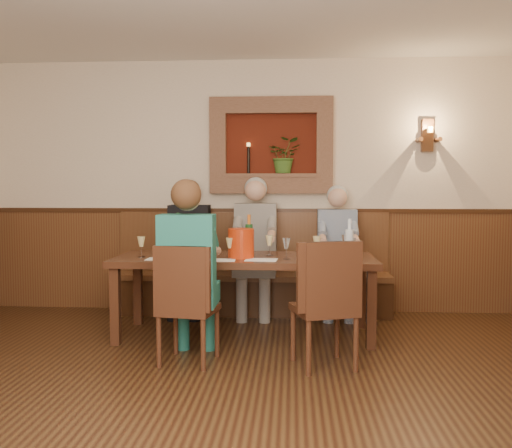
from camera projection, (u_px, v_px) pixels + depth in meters
The scene contains 33 objects.
ground_plane at pixel (220, 415), 3.51m from camera, with size 6.00×6.00×0.00m, color black.
room_shell at pixel (219, 105), 3.38m from camera, with size 6.04×6.04×2.82m.
wainscoting at pixel (220, 321), 3.47m from camera, with size 6.02×6.02×1.15m.
wall_niche at pixel (275, 149), 6.30m from camera, with size 1.36×0.30×1.06m.
wall_sconce at pixel (428, 136), 6.17m from camera, with size 0.25×0.20×0.35m.
dining_table at pixel (245, 264), 5.31m from camera, with size 2.40×0.90×0.75m.
bench at pixel (252, 284), 6.27m from camera, with size 3.00×0.45×1.11m.
chair_near_left at pixel (188, 328), 4.53m from camera, with size 0.48×0.48×0.95m.
chair_near_right at pixel (325, 330), 4.42m from camera, with size 0.55×0.55×1.00m.
person_bench_left at pixel (188, 259), 6.19m from camera, with size 0.44×0.54×1.47m.
person_bench_mid at pixel (255, 258), 6.14m from camera, with size 0.45×0.55×1.50m.
person_bench_right at pixel (337, 263), 6.09m from camera, with size 0.41×0.51×1.41m.
person_chair_front at pixel (189, 286), 4.56m from camera, with size 0.44×0.53×1.46m.
spittoon_bucket at pixel (241, 243), 5.19m from camera, with size 0.24×0.24×0.27m, color red.
wine_bottle_green_a at pixel (249, 239), 5.36m from camera, with size 0.08×0.08×0.39m.
wine_bottle_green_b at pixel (178, 237), 5.51m from camera, with size 0.08×0.08×0.40m.
water_bottle at pixel (349, 245), 4.85m from camera, with size 0.09×0.09×0.38m.
tasting_sheet_a at pixel (161, 259), 5.11m from camera, with size 0.26×0.19×0.00m, color white.
tasting_sheet_b at pixel (261, 260), 5.06m from camera, with size 0.28×0.20×0.00m, color white.
tasting_sheet_c at pixel (331, 258), 5.19m from camera, with size 0.31×0.22×0.00m, color white.
tasting_sheet_d at pixel (220, 260), 5.04m from camera, with size 0.28×0.20×0.00m, color white.
wine_glass_0 at pixel (141, 247), 5.26m from camera, with size 0.08×0.08×0.19m, color #DBC983, non-canonical shape.
wine_glass_1 at pixel (171, 244), 5.49m from camera, with size 0.08×0.08×0.19m, color white, non-canonical shape.
wine_glass_2 at pixel (181, 249), 5.08m from camera, with size 0.08×0.08×0.19m, color #DBC983, non-canonical shape.
wine_glass_3 at pixel (206, 245), 5.37m from camera, with size 0.08×0.08×0.19m, color white, non-canonical shape.
wine_glass_4 at pixel (230, 248), 5.13m from camera, with size 0.08×0.08×0.19m, color #DBC983, non-canonical shape.
wine_glass_5 at pixel (269, 246), 5.36m from camera, with size 0.08×0.08×0.19m, color #DBC983, non-canonical shape.
wine_glass_6 at pixel (286, 248), 5.11m from camera, with size 0.08×0.08×0.19m, color white, non-canonical shape.
wine_glass_7 at pixel (317, 246), 5.29m from camera, with size 0.08×0.08×0.19m, color #DBC983, non-canonical shape.
wine_glass_8 at pixel (352, 249), 5.10m from camera, with size 0.08×0.08×0.19m, color white, non-canonical shape.
wine_glass_9 at pixel (210, 250), 4.96m from camera, with size 0.08×0.08×0.19m, color #DBC983, non-canonical shape.
wine_glass_10 at pixel (345, 245), 5.43m from camera, with size 0.08×0.08×0.19m, color white, non-canonical shape.
wine_glass_11 at pixel (248, 247), 5.19m from camera, with size 0.08×0.08×0.19m, color #DBC983, non-canonical shape.
Camera 1 is at (0.44, -3.40, 1.42)m, focal length 40.00 mm.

